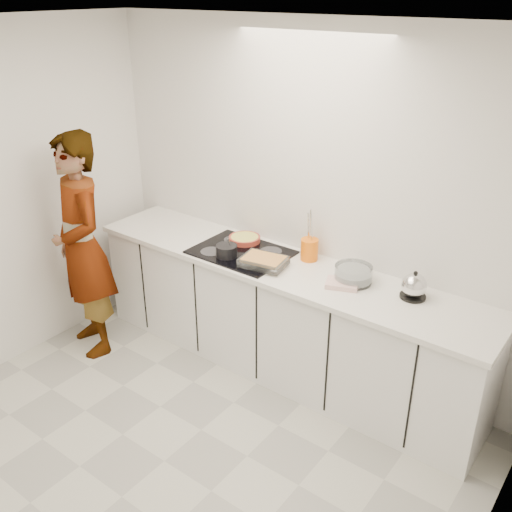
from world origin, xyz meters
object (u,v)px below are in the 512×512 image
Objects in this scene: mixing_bowl at (353,275)px; cook at (82,247)px; baking_dish at (264,261)px; kettle at (414,287)px; tart_dish at (245,239)px; saucepan at (227,251)px; hob at (241,252)px; utensil_crock at (309,250)px.

cook is at bearing -158.88° from mixing_bowl.
kettle reaches higher than baking_dish.
tart_dish is 1.44× the size of saucepan.
cook reaches higher than hob.
saucepan is (-0.03, -0.13, 0.05)m from hob.
hob is at bearing -174.14° from kettle.
kettle is at bearing 38.36° from cook.
mixing_bowl is 0.42m from kettle.
cook is at bearing -161.37° from kettle.
saucepan is 0.75× the size of mixing_bowl.
hob is 3.69× the size of saucepan.
tart_dish is 1.08× the size of mixing_bowl.
cook is (-0.97, -0.83, -0.04)m from tart_dish.
baking_dish is (0.37, -0.25, 0.01)m from tart_dish.
tart_dish is 0.45m from baking_dish.
kettle is at bearing -1.10° from tart_dish.
tart_dish is at bearing 120.04° from hob.
baking_dish is (0.28, -0.09, 0.04)m from hob.
hob is at bearing 51.95° from cook.
cook reaches higher than baking_dish.
cook reaches higher than kettle.
cook is at bearing -152.52° from saucepan.
mixing_bowl is (0.63, 0.18, 0.01)m from baking_dish.
kettle is (1.36, 0.27, 0.02)m from saucepan.
saucepan is at bearing -78.29° from tart_dish.
saucepan reaches higher than mixing_bowl.
mixing_bowl is at bearing -15.79° from utensil_crock.
utensil_crock is (0.51, 0.35, 0.02)m from saucepan.
saucepan is at bearing -166.49° from mixing_bowl.
utensil_crock is (0.57, 0.05, 0.05)m from tart_dish.
cook is (-1.97, -0.76, -0.05)m from mixing_bowl.
saucepan is 0.11× the size of cook.
kettle is 1.22× the size of utensil_crock.
mixing_bowl reaches higher than baking_dish.
baking_dish is 1.46m from cook.
kettle is at bearing 11.25° from saucepan.
cook is (-1.03, -0.54, -0.06)m from saucepan.
saucepan is 0.98× the size of kettle.
baking_dish reaches higher than tart_dish.
hob is 0.15m from saucepan.
saucepan reaches higher than baking_dish.
tart_dish reaches higher than hob.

